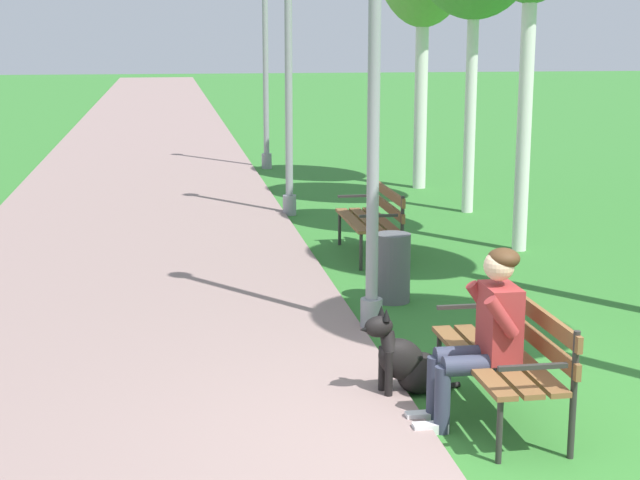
% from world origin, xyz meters
% --- Properties ---
extents(ground_plane, '(120.00, 120.00, 0.00)m').
position_xyz_m(ground_plane, '(0.00, 0.00, 0.00)').
color(ground_plane, '#33752D').
extents(paved_path, '(4.30, 60.00, 0.04)m').
position_xyz_m(paved_path, '(-2.36, 24.00, 0.02)').
color(paved_path, gray).
rests_on(paved_path, ground).
extents(park_bench_near, '(0.55, 1.50, 0.85)m').
position_xyz_m(park_bench_near, '(0.38, 0.58, 0.51)').
color(park_bench_near, brown).
rests_on(park_bench_near, ground).
extents(park_bench_mid, '(0.55, 1.50, 0.85)m').
position_xyz_m(park_bench_mid, '(0.53, 5.70, 0.51)').
color(park_bench_mid, brown).
rests_on(park_bench_mid, ground).
extents(person_seated_on_near_bench, '(0.74, 0.49, 1.25)m').
position_xyz_m(person_seated_on_near_bench, '(0.17, 0.51, 0.68)').
color(person_seated_on_near_bench, '#33384C').
rests_on(person_seated_on_near_bench, ground).
extents(dog_black, '(0.83, 0.35, 0.71)m').
position_xyz_m(dog_black, '(-0.20, 1.13, 0.26)').
color(dog_black, black).
rests_on(dog_black, ground).
extents(lamp_post_near, '(0.24, 0.24, 4.53)m').
position_xyz_m(lamp_post_near, '(-0.13, 2.75, 2.34)').
color(lamp_post_near, gray).
rests_on(lamp_post_near, ground).
extents(lamp_post_mid, '(0.24, 0.24, 3.82)m').
position_xyz_m(lamp_post_mid, '(-0.14, 8.56, 1.98)').
color(lamp_post_mid, gray).
rests_on(lamp_post_mid, ground).
extents(lamp_post_far, '(0.24, 0.24, 4.68)m').
position_xyz_m(lamp_post_far, '(0.05, 13.64, 2.42)').
color(lamp_post_far, gray).
rests_on(lamp_post_far, ground).
extents(litter_bin, '(0.36, 0.36, 0.70)m').
position_xyz_m(litter_bin, '(0.28, 3.67, 0.35)').
color(litter_bin, '#515156').
rests_on(litter_bin, ground).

